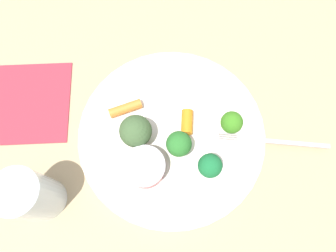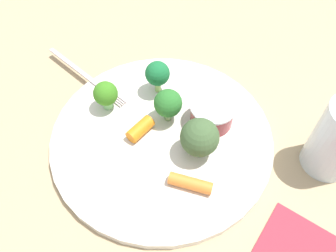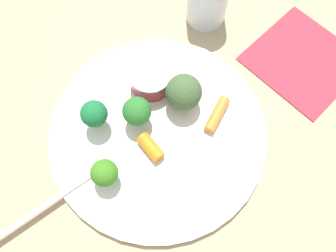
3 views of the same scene
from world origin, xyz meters
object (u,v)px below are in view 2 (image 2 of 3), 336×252
(broccoli_floret_2, at_px, (169,104))
(carrot_stick_1, at_px, (140,129))
(sauce_cup, at_px, (212,113))
(broccoli_floret_1, at_px, (106,94))
(carrot_stick_0, at_px, (190,183))
(plate, at_px, (162,137))
(broccoli_floret_3, at_px, (200,138))
(broccoli_floret_0, at_px, (157,74))
(fork, at_px, (86,76))

(broccoli_floret_2, relative_size, carrot_stick_1, 1.34)
(sauce_cup, relative_size, broccoli_floret_1, 1.35)
(broccoli_floret_1, distance_m, broccoli_floret_2, 0.09)
(sauce_cup, bearing_deg, carrot_stick_0, 178.92)
(plate, relative_size, broccoli_floret_2, 5.77)
(broccoli_floret_1, height_order, broccoli_floret_3, broccoli_floret_3)
(carrot_stick_1, bearing_deg, broccoli_floret_0, 1.10)
(plate, distance_m, carrot_stick_0, 0.08)
(sauce_cup, distance_m, carrot_stick_0, 0.10)
(broccoli_floret_2, relative_size, carrot_stick_0, 0.97)
(broccoli_floret_0, height_order, broccoli_floret_1, broccoli_floret_0)
(sauce_cup, xyz_separation_m, broccoli_floret_1, (-0.02, 0.14, 0.01))
(broccoli_floret_0, bearing_deg, broccoli_floret_3, -136.39)
(carrot_stick_1, bearing_deg, broccoli_floret_3, -94.37)
(plate, relative_size, carrot_stick_1, 7.72)
(plate, distance_m, carrot_stick_1, 0.03)
(broccoli_floret_2, height_order, carrot_stick_0, broccoli_floret_2)
(broccoli_floret_1, distance_m, broccoli_floret_3, 0.14)
(fork, bearing_deg, sauce_cup, -97.66)
(broccoli_floret_2, relative_size, broccoli_floret_3, 0.90)
(sauce_cup, xyz_separation_m, fork, (0.03, 0.20, -0.02))
(broccoli_floret_3, distance_m, carrot_stick_1, 0.08)
(sauce_cup, height_order, broccoli_floret_1, broccoli_floret_1)
(broccoli_floret_2, bearing_deg, carrot_stick_1, 139.96)
(broccoli_floret_1, height_order, carrot_stick_1, broccoli_floret_1)
(plate, relative_size, broccoli_floret_3, 5.21)
(broccoli_floret_3, bearing_deg, carrot_stick_1, 85.63)
(plate, bearing_deg, carrot_stick_0, -138.12)
(fork, bearing_deg, carrot_stick_0, -123.44)
(broccoli_floret_0, relative_size, broccoli_floret_3, 0.92)
(broccoli_floret_0, bearing_deg, broccoli_floret_2, -146.18)
(broccoli_floret_1, relative_size, broccoli_floret_3, 0.79)
(fork, bearing_deg, plate, -115.72)
(plate, relative_size, broccoli_floret_1, 6.62)
(plate, xyz_separation_m, carrot_stick_1, (-0.01, 0.03, 0.01))
(broccoli_floret_2, xyz_separation_m, broccoli_floret_3, (-0.04, -0.05, 0.00))
(plate, height_order, sauce_cup, sauce_cup)
(carrot_stick_1, height_order, fork, carrot_stick_1)
(broccoli_floret_3, relative_size, carrot_stick_0, 1.07)
(sauce_cup, xyz_separation_m, broccoli_floret_2, (-0.01, 0.06, 0.01))
(broccoli_floret_2, distance_m, fork, 0.15)
(carrot_stick_0, bearing_deg, broccoli_floret_2, 30.95)
(broccoli_floret_3, height_order, fork, broccoli_floret_3)
(carrot_stick_1, bearing_deg, broccoli_floret_2, -40.04)
(broccoli_floret_2, distance_m, carrot_stick_1, 0.05)
(carrot_stick_0, relative_size, fork, 0.33)
(carrot_stick_0, height_order, fork, carrot_stick_0)
(broccoli_floret_0, xyz_separation_m, carrot_stick_1, (-0.08, -0.00, -0.02))
(plate, xyz_separation_m, broccoli_floret_2, (0.03, -0.00, 0.04))
(carrot_stick_1, xyz_separation_m, fork, (0.07, 0.11, -0.01))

